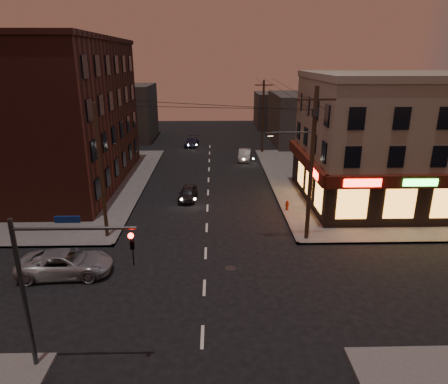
{
  "coord_description": "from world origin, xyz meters",
  "views": [
    {
      "loc": [
        0.59,
        -18.71,
        11.74
      ],
      "look_at": [
        1.23,
        6.62,
        3.2
      ],
      "focal_mm": 32.0,
      "sensor_mm": 36.0,
      "label": 1
    }
  ],
  "objects_px": {
    "suv_cross": "(66,263)",
    "sedan_mid": "(245,155)",
    "fire_hydrant": "(287,205)",
    "sedan_near": "(188,193)",
    "sedan_far": "(192,142)"
  },
  "relations": [
    {
      "from": "sedan_near",
      "to": "sedan_far",
      "type": "bearing_deg",
      "value": 96.38
    },
    {
      "from": "suv_cross",
      "to": "fire_hydrant",
      "type": "xyz_separation_m",
      "value": [
        14.27,
        9.46,
        -0.13
      ]
    },
    {
      "from": "sedan_far",
      "to": "fire_hydrant",
      "type": "distance_m",
      "value": 26.66
    },
    {
      "from": "sedan_far",
      "to": "sedan_mid",
      "type": "bearing_deg",
      "value": -44.05
    },
    {
      "from": "sedan_near",
      "to": "fire_hydrant",
      "type": "height_order",
      "value": "sedan_near"
    },
    {
      "from": "sedan_mid",
      "to": "fire_hydrant",
      "type": "xyz_separation_m",
      "value": [
        2.12,
        -17.07,
        -0.08
      ]
    },
    {
      "from": "suv_cross",
      "to": "fire_hydrant",
      "type": "height_order",
      "value": "suv_cross"
    },
    {
      "from": "suv_cross",
      "to": "fire_hydrant",
      "type": "bearing_deg",
      "value": -59.49
    },
    {
      "from": "sedan_near",
      "to": "sedan_mid",
      "type": "relative_size",
      "value": 0.87
    },
    {
      "from": "sedan_mid",
      "to": "sedan_far",
      "type": "height_order",
      "value": "sedan_mid"
    },
    {
      "from": "sedan_mid",
      "to": "sedan_near",
      "type": "bearing_deg",
      "value": -105.18
    },
    {
      "from": "sedan_mid",
      "to": "sedan_far",
      "type": "xyz_separation_m",
      "value": [
        -6.8,
        8.05,
        -0.06
      ]
    },
    {
      "from": "suv_cross",
      "to": "sedan_near",
      "type": "height_order",
      "value": "suv_cross"
    },
    {
      "from": "suv_cross",
      "to": "sedan_far",
      "type": "distance_m",
      "value": 34.99
    },
    {
      "from": "suv_cross",
      "to": "sedan_mid",
      "type": "bearing_deg",
      "value": -27.65
    }
  ]
}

